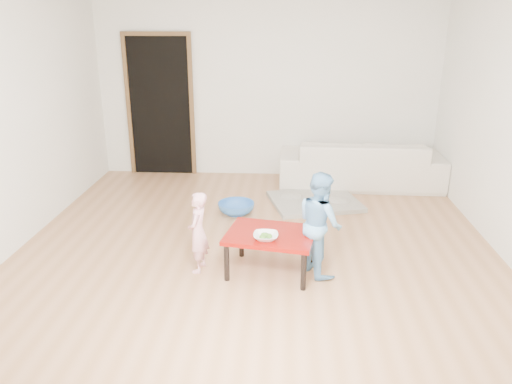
# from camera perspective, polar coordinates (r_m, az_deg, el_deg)

# --- Properties ---
(floor) EXTENTS (5.00, 5.00, 0.01)m
(floor) POSITION_cam_1_polar(r_m,az_deg,el_deg) (5.43, 0.13, -5.77)
(floor) COLOR #A77347
(floor) RESTS_ON ground
(back_wall) EXTENTS (5.00, 0.02, 2.60)m
(back_wall) POSITION_cam_1_polar(r_m,az_deg,el_deg) (7.48, 1.27, 11.66)
(back_wall) COLOR white
(back_wall) RESTS_ON floor
(left_wall) EXTENTS (0.02, 5.00, 2.60)m
(left_wall) POSITION_cam_1_polar(r_m,az_deg,el_deg) (5.73, -25.90, 7.31)
(left_wall) COLOR white
(left_wall) RESTS_ON floor
(doorway) EXTENTS (1.02, 0.08, 2.11)m
(doorway) POSITION_cam_1_polar(r_m,az_deg,el_deg) (7.73, -10.85, 9.51)
(doorway) COLOR brown
(doorway) RESTS_ON back_wall
(sofa) EXTENTS (2.30, 0.95, 0.67)m
(sofa) POSITION_cam_1_polar(r_m,az_deg,el_deg) (7.31, 11.83, 3.31)
(sofa) COLOR beige
(sofa) RESTS_ON floor
(cushion) EXTENTS (0.50, 0.46, 0.12)m
(cushion) POSITION_cam_1_polar(r_m,az_deg,el_deg) (7.11, 9.33, 4.41)
(cushion) COLOR orange
(cushion) RESTS_ON sofa
(red_table) EXTENTS (0.91, 0.75, 0.41)m
(red_table) POSITION_cam_1_polar(r_m,az_deg,el_deg) (4.76, 1.67, -6.93)
(red_table) COLOR maroon
(red_table) RESTS_ON floor
(bowl) EXTENTS (0.23, 0.23, 0.06)m
(bowl) POSITION_cam_1_polar(r_m,az_deg,el_deg) (4.53, 1.12, -5.11)
(bowl) COLOR white
(bowl) RESTS_ON red_table
(broccoli) EXTENTS (0.12, 0.12, 0.06)m
(broccoli) POSITION_cam_1_polar(r_m,az_deg,el_deg) (4.53, 1.12, -5.11)
(broccoli) COLOR #2D5919
(broccoli) RESTS_ON red_table
(child_pink) EXTENTS (0.22, 0.31, 0.79)m
(child_pink) POSITION_cam_1_polar(r_m,az_deg,el_deg) (4.74, -6.65, -4.60)
(child_pink) COLOR #E8697B
(child_pink) RESTS_ON floor
(child_blue) EXTENTS (0.55, 0.60, 0.99)m
(child_blue) POSITION_cam_1_polar(r_m,az_deg,el_deg) (4.69, 7.31, -3.55)
(child_blue) COLOR #63A2E7
(child_blue) RESTS_ON floor
(basin) EXTENTS (0.45, 0.45, 0.14)m
(basin) POSITION_cam_1_polar(r_m,az_deg,el_deg) (6.18, -2.27, -1.84)
(basin) COLOR #326EBF
(basin) RESTS_ON floor
(blanket) EXTENTS (1.29, 1.16, 0.05)m
(blanket) POSITION_cam_1_polar(r_m,az_deg,el_deg) (6.56, 6.72, -1.09)
(blanket) COLOR #B6B1A0
(blanket) RESTS_ON floor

